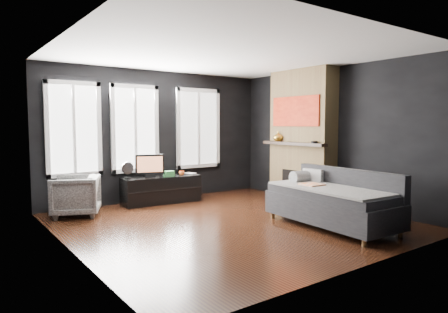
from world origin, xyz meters
TOP-DOWN VIEW (x-y plane):
  - floor at (0.00, 0.00)m, footprint 5.00×5.00m
  - ceiling at (0.00, 0.00)m, footprint 5.00×5.00m
  - wall_back at (0.00, 2.50)m, footprint 5.00×0.02m
  - wall_left at (-2.50, 0.00)m, footprint 0.02×5.00m
  - wall_right at (2.50, 0.00)m, footprint 0.02×5.00m
  - windows at (-0.45, 2.46)m, footprint 4.00×0.16m
  - fireplace at (2.30, 0.60)m, footprint 0.70×1.62m
  - sofa at (1.10, -1.15)m, footprint 1.17×2.14m
  - stripe_pillow at (1.37, -0.54)m, footprint 0.12×0.38m
  - armchair at (-1.89, 1.95)m, footprint 0.95×0.98m
  - media_console at (-0.16, 2.10)m, footprint 1.61×0.59m
  - monitor at (-0.40, 2.12)m, footprint 0.59×0.30m
  - desk_fan at (-0.85, 2.17)m, footprint 0.24×0.24m
  - mug at (0.27, 2.03)m, footprint 0.13×0.11m
  - book at (0.44, 2.10)m, footprint 0.17×0.06m
  - storage_box at (-0.03, 2.01)m, footprint 0.20×0.14m
  - mantel_vase at (2.05, 1.05)m, footprint 0.23×0.24m
  - mantel_clock at (2.05, 0.05)m, footprint 0.15×0.15m

SIDE VIEW (x-z plane):
  - floor at x=0.00m, z-range 0.00..0.00m
  - media_console at x=-0.16m, z-range 0.00..0.54m
  - armchair at x=-1.89m, z-range 0.00..0.78m
  - sofa at x=1.10m, z-range 0.00..0.90m
  - storage_box at x=-0.03m, z-range 0.54..0.65m
  - mug at x=0.27m, z-range 0.54..0.65m
  - stripe_pillow at x=1.37m, z-range 0.46..0.83m
  - book at x=0.44m, z-range 0.54..0.78m
  - desk_fan at x=-0.85m, z-range 0.54..0.88m
  - monitor at x=-0.40m, z-range 0.54..1.06m
  - mantel_clock at x=2.05m, z-range 1.23..1.27m
  - mantel_vase at x=2.05m, z-range 1.23..1.43m
  - wall_back at x=0.00m, z-range 0.00..2.70m
  - wall_left at x=-2.50m, z-range 0.00..2.70m
  - wall_right at x=2.50m, z-range 0.00..2.70m
  - fireplace at x=2.30m, z-range 0.00..2.70m
  - windows at x=-0.45m, z-range 1.50..3.26m
  - ceiling at x=0.00m, z-range 2.70..2.70m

